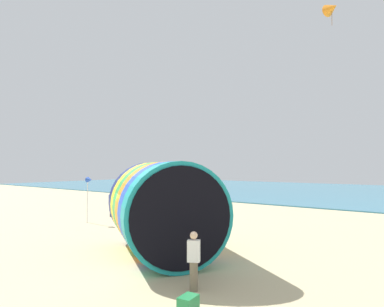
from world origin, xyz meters
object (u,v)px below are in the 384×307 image
object	(u,v)px
bystander_mid_beach	(197,207)
giant_inflatable_tube	(162,208)
beach_flag	(89,182)
bystander_near_water	(112,203)
kite_handler	(194,260)
cooler_box	(188,303)
kite_orange_delta	(332,8)

from	to	relation	value
bystander_mid_beach	giant_inflatable_tube	bearing A→B (deg)	-62.08
giant_inflatable_tube	beach_flag	bearing A→B (deg)	162.23
bystander_near_water	bystander_mid_beach	xyz separation A→B (m)	(5.68, 2.51, -0.08)
kite_handler	cooler_box	world-z (taller)	kite_handler
beach_flag	bystander_mid_beach	bearing A→B (deg)	46.79
giant_inflatable_tube	bystander_near_water	xyz separation A→B (m)	(-9.86, 5.38, -0.94)
bystander_near_water	bystander_mid_beach	distance (m)	6.21
giant_inflatable_tube	bystander_mid_beach	distance (m)	8.99
giant_inflatable_tube	kite_handler	distance (m)	4.29
giant_inflatable_tube	bystander_near_water	world-z (taller)	giant_inflatable_tube
kite_handler	cooler_box	size ratio (longest dim) A/B	3.27
kite_orange_delta	bystander_mid_beach	distance (m)	18.06
giant_inflatable_tube	kite_orange_delta	distance (m)	21.36
bystander_mid_beach	kite_orange_delta	bearing A→B (deg)	52.71
beach_flag	cooler_box	distance (m)	14.72
kite_orange_delta	bystander_near_water	size ratio (longest dim) A/B	0.99
kite_orange_delta	bystander_near_water	world-z (taller)	kite_orange_delta
kite_handler	giant_inflatable_tube	bearing A→B (deg)	145.75
kite_handler	beach_flag	xyz separation A→B (m)	(-12.36, 5.21, 1.69)
giant_inflatable_tube	bystander_mid_beach	world-z (taller)	giant_inflatable_tube
kite_orange_delta	beach_flag	size ratio (longest dim) A/B	0.62
giant_inflatable_tube	bystander_mid_beach	size ratio (longest dim) A/B	4.04
beach_flag	cooler_box	size ratio (longest dim) A/B	5.54
beach_flag	giant_inflatable_tube	bearing A→B (deg)	-17.77
bystander_mid_beach	cooler_box	bearing A→B (deg)	-53.78
kite_orange_delta	cooler_box	bearing A→B (deg)	-84.42
kite_orange_delta	cooler_box	distance (m)	25.10
giant_inflatable_tube	kite_orange_delta	bearing A→B (deg)	82.24
kite_orange_delta	bystander_mid_beach	world-z (taller)	kite_orange_delta
bystander_near_water	kite_orange_delta	bearing A→B (deg)	42.11
beach_flag	cooler_box	bearing A→B (deg)	-25.89
kite_handler	bystander_mid_beach	bearing A→B (deg)	126.68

